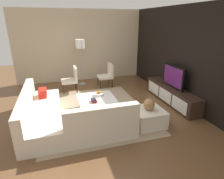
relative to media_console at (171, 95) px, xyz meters
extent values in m
plane|color=brown|center=(0.00, -2.40, -0.25)|extent=(14.00, 14.00, 0.00)
cube|color=black|center=(0.00, 0.30, 1.15)|extent=(6.40, 0.12, 2.80)
cube|color=beige|center=(-3.20, -2.20, 1.15)|extent=(0.12, 5.20, 2.80)
cube|color=tan|center=(-0.10, -2.40, -0.24)|extent=(3.37, 2.79, 0.01)
cube|color=#332319|center=(0.00, 0.00, 0.00)|extent=(2.28, 0.44, 0.50)
cube|color=white|center=(-0.70, -0.22, 0.00)|extent=(0.64, 0.01, 0.35)
cube|color=white|center=(0.00, -0.22, 0.00)|extent=(0.64, 0.01, 0.35)
cube|color=white|center=(0.70, -0.22, 0.00)|extent=(0.64, 0.01, 0.35)
cube|color=black|center=(0.00, 0.00, 0.58)|extent=(0.97, 0.05, 0.66)
cube|color=#591E66|center=(0.00, -0.03, 0.58)|extent=(0.87, 0.01, 0.55)
cube|color=beige|center=(0.20, -3.70, -0.04)|extent=(2.53, 0.85, 0.41)
cube|color=beige|center=(0.20, -4.03, 0.36)|extent=(2.53, 0.18, 0.40)
cube|color=beige|center=(1.04, -2.50, -0.04)|extent=(0.85, 1.53, 0.41)
cube|color=beige|center=(1.38, -2.50, 0.36)|extent=(0.18, 1.53, 0.40)
cube|color=red|center=(-0.56, -3.70, 0.27)|extent=(0.36, 0.20, 0.22)
cube|color=red|center=(1.04, -2.12, 0.19)|extent=(0.60, 0.44, 0.06)
cube|color=#332319|center=(-0.10, -2.30, -0.08)|extent=(0.79, 0.80, 0.33)
cube|color=white|center=(-0.10, -2.30, 0.10)|extent=(0.99, 1.00, 0.05)
cylinder|color=#332319|center=(-2.10, -3.11, -0.06)|extent=(0.04, 0.04, 0.38)
cylinder|color=#332319|center=(-1.65, -3.11, -0.06)|extent=(0.04, 0.04, 0.38)
cylinder|color=#332319|center=(-2.10, -2.65, -0.06)|extent=(0.04, 0.04, 0.38)
cylinder|color=#332319|center=(-1.65, -2.65, -0.06)|extent=(0.04, 0.04, 0.38)
cube|color=beige|center=(-1.87, -2.88, 0.13)|extent=(0.53, 0.53, 0.08)
cube|color=beige|center=(-1.87, -2.65, 0.40)|extent=(0.53, 0.08, 0.45)
cylinder|color=#A5A5AA|center=(-2.56, -2.35, -0.24)|extent=(0.28, 0.28, 0.02)
cylinder|color=#A5A5AA|center=(-2.56, -2.35, 0.46)|extent=(0.03, 0.03, 1.38)
cylinder|color=white|center=(-2.56, -2.35, 1.31)|extent=(0.34, 0.34, 0.32)
cube|color=beige|center=(0.99, -1.28, -0.05)|extent=(0.70, 0.70, 0.40)
cylinder|color=silver|center=(-0.28, -2.20, 0.17)|extent=(0.28, 0.28, 0.07)
sphere|color=#B23326|center=(-0.24, -2.20, 0.21)|extent=(0.07, 0.07, 0.07)
sphere|color=gold|center=(-0.29, -2.15, 0.22)|extent=(0.09, 0.09, 0.09)
sphere|color=gold|center=(-0.30, -2.23, 0.21)|extent=(0.07, 0.07, 0.07)
cylinder|color=#332319|center=(-2.26, -1.77, -0.06)|extent=(0.04, 0.04, 0.38)
cylinder|color=#332319|center=(-1.81, -1.77, -0.06)|extent=(0.04, 0.04, 0.38)
cylinder|color=#332319|center=(-2.26, -1.33, -0.06)|extent=(0.04, 0.04, 0.38)
cylinder|color=#332319|center=(-1.81, -1.33, -0.06)|extent=(0.04, 0.04, 0.38)
cube|color=beige|center=(-2.04, -1.55, 0.13)|extent=(0.53, 0.52, 0.08)
cube|color=beige|center=(-2.04, -1.33, 0.40)|extent=(0.53, 0.08, 0.45)
sphere|color=#997247|center=(0.99, -1.28, 0.29)|extent=(0.27, 0.27, 0.27)
cube|color=maroon|center=(0.13, -2.41, 0.14)|extent=(0.16, 0.11, 0.03)
cube|color=maroon|center=(0.13, -2.42, 0.17)|extent=(0.21, 0.14, 0.02)
cube|color=#1E232D|center=(0.12, -2.42, 0.19)|extent=(0.19, 0.11, 0.03)
camera|label=1|loc=(4.56, -3.27, 2.14)|focal=30.19mm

